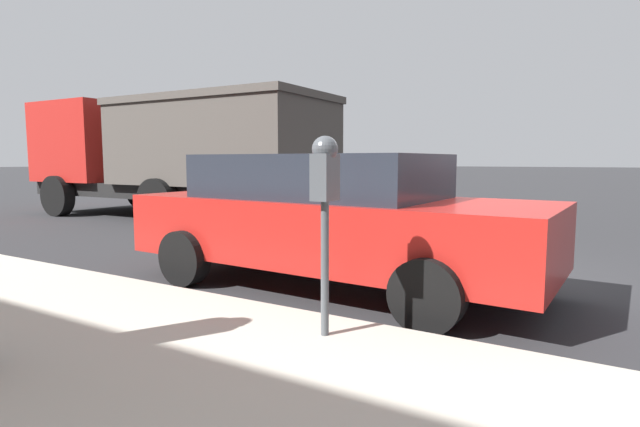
# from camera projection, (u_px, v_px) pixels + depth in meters

# --- Properties ---
(ground_plane) EXTENTS (220.00, 220.00, 0.00)m
(ground_plane) POSITION_uv_depth(u_px,v_px,m) (447.00, 282.00, 5.93)
(ground_plane) COLOR #2B2B2D
(parking_meter) EXTENTS (0.21, 0.19, 1.48)m
(parking_meter) POSITION_uv_depth(u_px,v_px,m) (325.00, 184.00, 3.61)
(parking_meter) COLOR #4C5156
(parking_meter) RESTS_ON sidewalk
(car_red) EXTENTS (2.16, 4.77, 1.50)m
(car_red) POSITION_uv_depth(u_px,v_px,m) (331.00, 217.00, 5.66)
(car_red) COLOR #B21E19
(car_red) RESTS_ON ground_plane
(dump_truck) EXTENTS (3.11, 8.22, 2.95)m
(dump_truck) POSITION_uv_depth(u_px,v_px,m) (177.00, 150.00, 12.43)
(dump_truck) COLOR black
(dump_truck) RESTS_ON ground_plane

